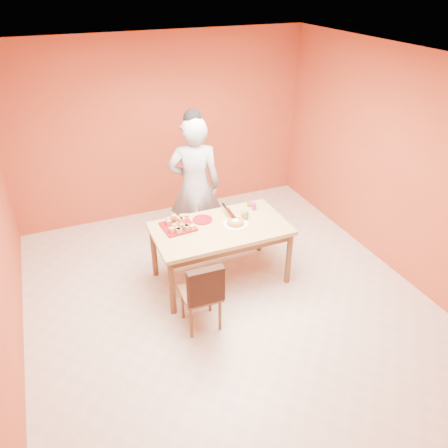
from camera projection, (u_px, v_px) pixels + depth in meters
name	position (u px, v px, depth m)	size (l,w,h in m)	color
floor	(227.00, 301.00, 5.19)	(5.00, 5.00, 0.00)	beige
ceiling	(229.00, 63.00, 3.81)	(5.00, 5.00, 0.00)	white
wall_back	(162.00, 128.00, 6.48)	(4.50, 4.50, 0.00)	#B44F29
wall_right	(400.00, 167.00, 5.25)	(5.00, 5.00, 0.00)	#B44F29
dining_table	(220.00, 234.00, 5.23)	(1.60, 0.90, 0.76)	tan
dining_chair	(201.00, 293.00, 4.61)	(0.41, 0.48, 0.87)	brown
pastry_pile	(178.00, 222.00, 5.13)	(0.33, 0.33, 0.11)	tan
person	(195.00, 187.00, 5.70)	(0.69, 0.45, 1.89)	#9C9C9F
pastry_platter	(178.00, 227.00, 5.16)	(0.37, 0.37, 0.02)	maroon
red_dinner_plate	(202.00, 220.00, 5.31)	(0.24, 0.24, 0.01)	maroon
white_cake_plate	(235.00, 224.00, 5.22)	(0.31, 0.31, 0.01)	white
sponge_cake	(235.00, 222.00, 5.21)	(0.20, 0.20, 0.04)	#CD7335
cake_server	(230.00, 213.00, 5.34)	(0.06, 0.29, 0.01)	silver
egg_ornament	(245.00, 214.00, 5.31)	(0.10, 0.08, 0.13)	olive
magenta_glass	(254.00, 206.00, 5.53)	(0.06, 0.06, 0.09)	#B41B6B
checker_tin	(250.00, 204.00, 5.64)	(0.09, 0.09, 0.03)	#33200E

